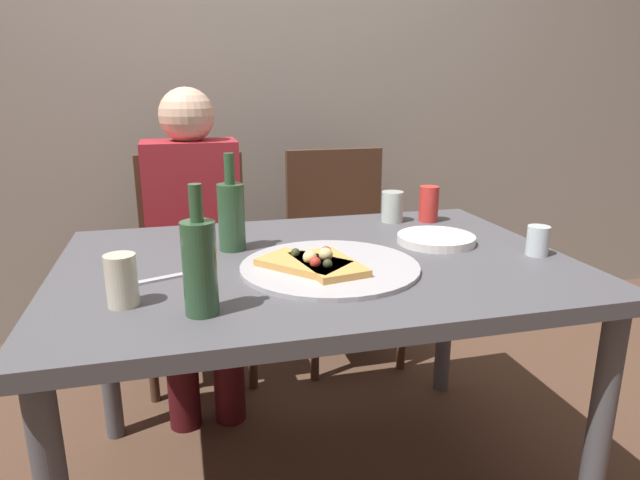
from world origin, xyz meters
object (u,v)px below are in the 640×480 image
dining_table (317,286)px  tumbler_near (122,280)px  pizza_slice_last (304,263)px  soda_can (429,204)px  chair_left (195,250)px  plate_stack (436,239)px  wine_bottle (200,265)px  chair_right (341,240)px  guest_in_sweater (195,229)px  wine_glass (392,207)px  pizza_slice_extra (327,263)px  tumbler_far (538,241)px  table_knife (167,278)px  beer_bottle (231,214)px  pizza_tray (330,267)px

dining_table → tumbler_near: tumbler_near is taller
pizza_slice_last → soda_can: size_ratio=2.06×
chair_left → plate_stack: bearing=130.2°
wine_bottle → plate_stack: (0.70, 0.36, -0.09)m
dining_table → pizza_slice_last: 0.15m
chair_right → guest_in_sweater: bearing=13.4°
tumbler_near → wine_glass: bearing=33.6°
pizza_slice_extra → plate_stack: 0.42m
tumbler_near → chair_right: 1.38m
wine_bottle → chair_right: size_ratio=0.30×
wine_bottle → tumbler_far: wine_bottle is taller
pizza_slice_last → wine_bottle: bearing=-142.2°
wine_glass → chair_right: size_ratio=0.12×
pizza_slice_extra → chair_left: (-0.30, 0.98, -0.23)m
plate_stack → table_knife: plate_stack is taller
guest_in_sweater → pizza_slice_extra: bearing=109.9°
pizza_slice_extra → chair_right: bearing=71.2°
plate_stack → wine_bottle: bearing=-152.9°
chair_right → pizza_slice_last: bearing=68.0°
beer_bottle → tumbler_near: size_ratio=2.43×
pizza_slice_extra → tumbler_far: tumbler_far is taller
dining_table → chair_right: (0.33, 0.87, -0.13)m
wine_glass → chair_right: chair_right is taller
soda_can → pizza_slice_extra: bearing=-138.2°
tumbler_near → tumbler_far: 1.08m
pizza_slice_extra → table_knife: (-0.39, 0.05, -0.02)m
pizza_tray → guest_in_sweater: 0.87m
beer_bottle → dining_table: bearing=-34.8°
beer_bottle → tumbler_far: (0.81, -0.26, -0.06)m
pizza_slice_extra → chair_right: (0.33, 0.98, -0.23)m
chair_right → guest_in_sweater: (-0.63, -0.15, 0.13)m
pizza_slice_last → chair_right: size_ratio=0.28×
wine_bottle → chair_left: (0.02, 1.17, -0.31)m
chair_left → beer_bottle: bearing=97.1°
dining_table → chair_left: bearing=109.1°
pizza_slice_last → plate_stack: size_ratio=1.09×
dining_table → guest_in_sweater: 0.78m
pizza_tray → tumbler_far: 0.59m
dining_table → wine_bottle: 0.47m
tumbler_far → wine_glass: bearing=118.0°
pizza_tray → pizza_slice_extra: bearing=-120.6°
dining_table → tumbler_far: (0.60, -0.12, 0.12)m
wine_bottle → guest_in_sweater: 1.03m
beer_bottle → chair_left: beer_bottle is taller
wine_bottle → pizza_slice_last: bearing=37.8°
pizza_slice_last → guest_in_sweater: bearing=106.8°
pizza_tray → chair_right: (0.32, 0.96, -0.21)m
beer_bottle → pizza_slice_extra: bearing=-50.8°
pizza_slice_last → wine_bottle: wine_bottle is taller
dining_table → pizza_tray: bearing=-82.5°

